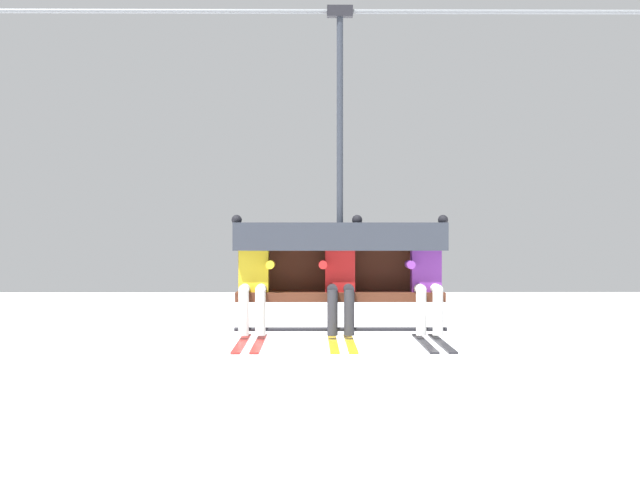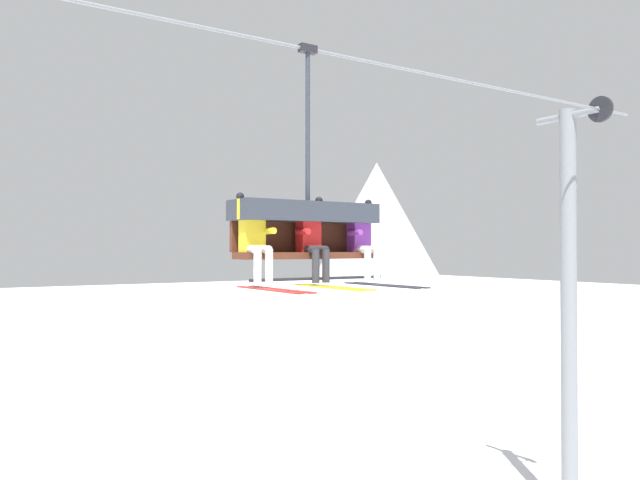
% 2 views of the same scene
% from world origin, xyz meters
% --- Properties ---
extents(mountain_peak_central, '(17.93, 17.93, 16.34)m').
position_xyz_m(mountain_peak_central, '(42.28, 49.43, 8.17)').
color(mountain_peak_central, silver).
rests_on(mountain_peak_central, ground_plane).
extents(lift_tower_far, '(0.36, 1.88, 9.37)m').
position_xyz_m(lift_tower_far, '(8.85, -0.02, 4.85)').
color(lift_tower_far, slate).
rests_on(lift_tower_far, ground_plane).
extents(lift_cable, '(19.61, 0.05, 0.05)m').
position_xyz_m(lift_cable, '(0.04, -0.80, 9.09)').
color(lift_cable, slate).
extents(chairlift_chair, '(2.29, 0.74, 3.51)m').
position_xyz_m(chairlift_chair, '(1.45, -0.73, 6.52)').
color(chairlift_chair, '#512819').
extents(skier_yellow, '(0.48, 1.70, 1.34)m').
position_xyz_m(skier_yellow, '(0.51, -0.94, 6.22)').
color(skier_yellow, yellow).
extents(skier_red, '(0.48, 1.70, 1.34)m').
position_xyz_m(skier_red, '(1.45, -0.94, 6.22)').
color(skier_red, red).
extents(skier_purple, '(0.48, 1.70, 1.34)m').
position_xyz_m(skier_purple, '(2.39, -0.94, 6.22)').
color(skier_purple, purple).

